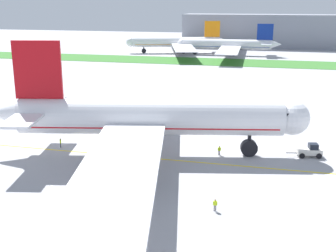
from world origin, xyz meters
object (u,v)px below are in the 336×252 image
ground_crew_wingwalker_port (215,204)px  parked_airliner_far_centre (229,44)px  pushback_tug (310,151)px  service_truck_baggage_loader (34,92)px  parked_airliner_far_left (178,42)px  airliner_foreground (146,118)px  ground_crew_marshaller_front (60,142)px  ground_crew_wingwalker_starboard (219,150)px

ground_crew_wingwalker_port → parked_airliner_far_centre: 165.92m
pushback_tug → service_truck_baggage_loader: size_ratio=0.94×
parked_airliner_far_left → ground_crew_wingwalker_port: bearing=-75.7°
airliner_foreground → parked_airliner_far_left: size_ratio=1.04×
ground_crew_wingwalker_port → pushback_tug: bearing=62.1°
ground_crew_marshaller_front → ground_crew_wingwalker_starboard: (27.89, 2.83, -0.06)m
airliner_foreground → service_truck_baggage_loader: size_ratio=13.50×
airliner_foreground → pushback_tug: size_ratio=14.40×
parked_airliner_far_left → service_truck_baggage_loader: bearing=-97.1°
pushback_tug → ground_crew_wingwalker_port: bearing=-117.9°
ground_crew_wingwalker_port → ground_crew_wingwalker_starboard: ground_crew_wingwalker_starboard is taller
parked_airliner_far_left → ground_crew_marshaller_front: bearing=-85.2°
ground_crew_wingwalker_starboard → parked_airliner_far_left: 152.90m
pushback_tug → parked_airliner_far_centre: 144.41m
ground_crew_wingwalker_starboard → parked_airliner_far_centre: bearing=95.8°
pushback_tug → service_truck_baggage_loader: (-69.38, 31.15, 0.50)m
parked_airliner_far_left → ground_crew_wingwalker_starboard: bearing=-74.6°
pushback_tug → service_truck_baggage_loader: 76.06m
pushback_tug → parked_airliner_far_left: (-55.29, 144.43, 4.29)m
pushback_tug → ground_crew_wingwalker_port: 26.80m
ground_crew_marshaller_front → pushback_tug: bearing=7.7°
ground_crew_wingwalker_starboard → parked_airliner_far_centre: parked_airliner_far_centre is taller
ground_crew_marshaller_front → ground_crew_wingwalker_starboard: ground_crew_marshaller_front is taller
pushback_tug → ground_crew_wingwalker_starboard: bearing=-168.7°
ground_crew_wingwalker_starboard → parked_airliner_far_centre: 145.06m
airliner_foreground → parked_airliner_far_left: bearing=100.7°
parked_airliner_far_centre → ground_crew_wingwalker_port: bearing=-84.2°
airliner_foreground → pushback_tug: 27.93m
ground_crew_marshaller_front → service_truck_baggage_loader: (-26.71, 36.92, 0.51)m
ground_crew_wingwalker_port → service_truck_baggage_loader: bearing=136.0°
airliner_foreground → pushback_tug: (26.80, 5.66, -5.44)m
service_truck_baggage_loader → ground_crew_wingwalker_port: bearing=-44.0°
service_truck_baggage_loader → airliner_foreground: bearing=-40.8°
airliner_foreground → ground_crew_wingwalker_starboard: airliner_foreground is taller
airliner_foreground → ground_crew_marshaller_front: airliner_foreground is taller
service_truck_baggage_loader → pushback_tug: bearing=-24.2°
pushback_tug → parked_airliner_far_left: size_ratio=0.07×
ground_crew_marshaller_front → parked_airliner_far_left: 150.80m
parked_airliner_far_left → parked_airliner_far_centre: 26.06m
ground_crew_wingwalker_starboard → parked_airliner_far_left: parked_airliner_far_left is taller
airliner_foreground → ground_crew_marshaller_front: bearing=-179.6°
airliner_foreground → ground_crew_wingwalker_starboard: bearing=12.7°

